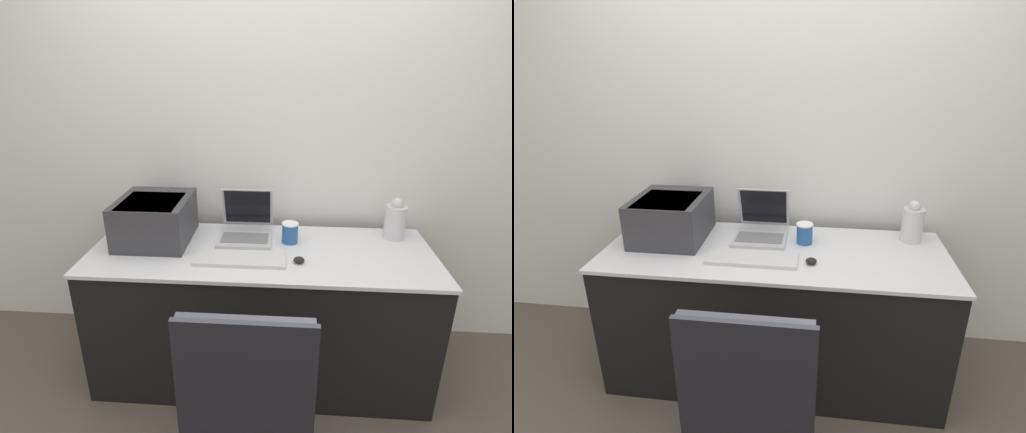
% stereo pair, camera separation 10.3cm
% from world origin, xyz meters
% --- Properties ---
extents(ground_plane, '(14.00, 14.00, 0.00)m').
position_xyz_m(ground_plane, '(0.00, 0.00, 0.00)').
color(ground_plane, brown).
extents(wall_back, '(8.00, 0.05, 2.60)m').
position_xyz_m(wall_back, '(0.00, 0.80, 1.30)').
color(wall_back, silver).
rests_on(wall_back, ground_plane).
extents(table, '(1.85, 0.70, 0.79)m').
position_xyz_m(table, '(0.00, 0.34, 0.40)').
color(table, black).
rests_on(table, ground_plane).
extents(printer, '(0.39, 0.43, 0.25)m').
position_xyz_m(printer, '(-0.60, 0.43, 0.93)').
color(printer, '#333338').
rests_on(printer, table).
extents(laptop_left, '(0.30, 0.34, 0.26)m').
position_xyz_m(laptop_left, '(-0.10, 0.52, 0.85)').
color(laptop_left, '#B7B7BC').
rests_on(laptop_left, table).
extents(external_keyboard, '(0.47, 0.17, 0.02)m').
position_xyz_m(external_keyboard, '(-0.10, 0.21, 0.80)').
color(external_keyboard, silver).
rests_on(external_keyboard, table).
extents(coffee_cup, '(0.09, 0.09, 0.12)m').
position_xyz_m(coffee_cup, '(0.15, 0.45, 0.85)').
color(coffee_cup, '#285699').
rests_on(coffee_cup, table).
extents(mouse, '(0.06, 0.05, 0.03)m').
position_xyz_m(mouse, '(0.20, 0.20, 0.81)').
color(mouse, black).
rests_on(mouse, table).
extents(metal_pitcher, '(0.12, 0.12, 0.24)m').
position_xyz_m(metal_pitcher, '(0.75, 0.55, 0.90)').
color(metal_pitcher, silver).
rests_on(metal_pitcher, table).
extents(chair, '(0.49, 0.43, 0.97)m').
position_xyz_m(chair, '(-0.00, -0.45, 0.60)').
color(chair, black).
rests_on(chair, ground_plane).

